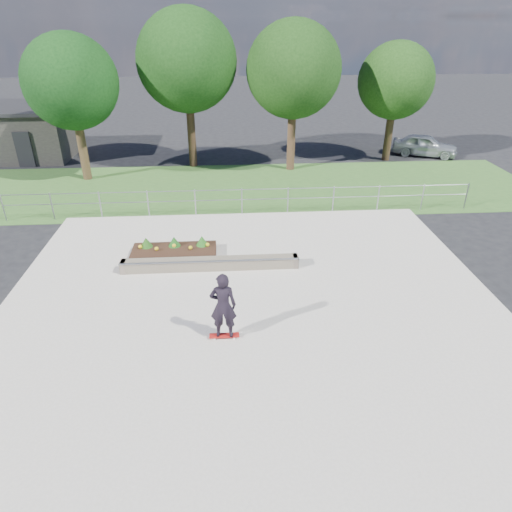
{
  "coord_description": "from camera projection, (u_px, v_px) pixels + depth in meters",
  "views": [
    {
      "loc": [
        -0.66,
        -10.99,
        7.7
      ],
      "look_at": [
        0.2,
        1.5,
        1.1
      ],
      "focal_mm": 32.0,
      "sensor_mm": 36.0,
      "label": 1
    }
  ],
  "objects": [
    {
      "name": "concrete_slab",
      "position": [
        253.0,
        312.0,
        13.31
      ],
      "size": [
        15.0,
        15.0,
        0.06
      ],
      "primitive_type": "cube",
      "color": "#AEA69A",
      "rests_on": "ground"
    },
    {
      "name": "parked_car",
      "position": [
        425.0,
        145.0,
        28.07
      ],
      "size": [
        4.15,
        3.0,
        1.31
      ],
      "primitive_type": "imported",
      "rotation": [
        0.0,
        0.0,
        1.15
      ],
      "color": "#A1A6AA",
      "rests_on": "ground"
    },
    {
      "name": "grind_ledge",
      "position": [
        210.0,
        264.0,
        15.44
      ],
      "size": [
        6.0,
        0.44,
        0.43
      ],
      "color": "brown",
      "rests_on": "concrete_slab"
    },
    {
      "name": "tree_far_right",
      "position": [
        396.0,
        81.0,
        25.46
      ],
      "size": [
        4.2,
        4.2,
        6.6
      ],
      "color": "black",
      "rests_on": "ground"
    },
    {
      "name": "planter_bed",
      "position": [
        174.0,
        250.0,
        16.4
      ],
      "size": [
        3.0,
        1.2,
        0.61
      ],
      "color": "black",
      "rests_on": "concrete_slab"
    },
    {
      "name": "ground",
      "position": [
        253.0,
        313.0,
        13.33
      ],
      "size": [
        120.0,
        120.0,
        0.0
      ],
      "primitive_type": "plane",
      "color": "black",
      "rests_on": "ground"
    },
    {
      "name": "fence",
      "position": [
        242.0,
        198.0,
        19.59
      ],
      "size": [
        20.06,
        0.06,
        1.2
      ],
      "color": "#9C9FA4",
      "rests_on": "ground"
    },
    {
      "name": "tree_far_left",
      "position": [
        71.0,
        82.0,
        22.05
      ],
      "size": [
        4.55,
        4.55,
        7.15
      ],
      "color": "#382616",
      "rests_on": "ground"
    },
    {
      "name": "grass_verge",
      "position": [
        239.0,
        188.0,
        23.03
      ],
      "size": [
        30.0,
        8.0,
        0.02
      ],
      "primitive_type": "cube",
      "color": "#2D5221",
      "rests_on": "ground"
    },
    {
      "name": "tree_mid_right",
      "position": [
        294.0,
        70.0,
        23.42
      ],
      "size": [
        4.9,
        4.9,
        7.7
      ],
      "color": "#382216",
      "rests_on": "ground"
    },
    {
      "name": "tree_mid_left",
      "position": [
        187.0,
        61.0,
        23.8
      ],
      "size": [
        5.25,
        5.25,
        8.25
      ],
      "color": "black",
      "rests_on": "ground"
    },
    {
      "name": "skateboarder",
      "position": [
        223.0,
        306.0,
        11.75
      ],
      "size": [
        0.8,
        0.49,
        1.97
      ],
      "color": "white",
      "rests_on": "concrete_slab"
    },
    {
      "name": "building",
      "position": [
        4.0,
        131.0,
        27.65
      ],
      "size": [
        8.4,
        5.4,
        3.0
      ],
      "color": "#282624",
      "rests_on": "ground"
    }
  ]
}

